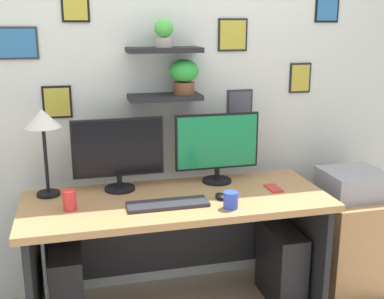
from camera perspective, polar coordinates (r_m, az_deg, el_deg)
back_wall_assembly at (r=2.99m, az=-3.67°, el=8.10°), size 4.40×0.24×2.70m
desk at (r=2.85m, az=-2.01°, el=-9.25°), size 1.72×0.68×0.75m
monitor_left at (r=2.81m, az=-8.79°, el=-0.29°), size 0.53×0.18×0.43m
monitor_right at (r=2.92m, az=3.00°, el=0.48°), size 0.52×0.18×0.43m
keyboard at (r=2.60m, az=-2.91°, el=-6.52°), size 0.44×0.14×0.02m
computer_mouse at (r=2.70m, az=3.40°, el=-5.57°), size 0.06×0.09×0.03m
desk_lamp at (r=2.76m, az=-17.33°, el=2.70°), size 0.19×0.19×0.50m
cell_phone at (r=2.89m, az=9.66°, el=-4.55°), size 0.07×0.14×0.01m
coffee_mug at (r=2.56m, az=4.64°, el=-6.02°), size 0.08×0.08×0.09m
water_cup at (r=2.60m, az=-14.38°, el=-5.86°), size 0.07×0.07×0.11m
drawer_cabinet at (r=3.40m, az=18.08°, el=-10.18°), size 0.44×0.50×0.62m
printer at (r=3.25m, az=18.63°, el=-3.86°), size 0.38×0.34×0.17m
computer_tower_left at (r=2.95m, az=-14.63°, el=-15.54°), size 0.18×0.40×0.47m
computer_tower_right at (r=3.13m, az=10.55°, el=-13.33°), size 0.18×0.40×0.48m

